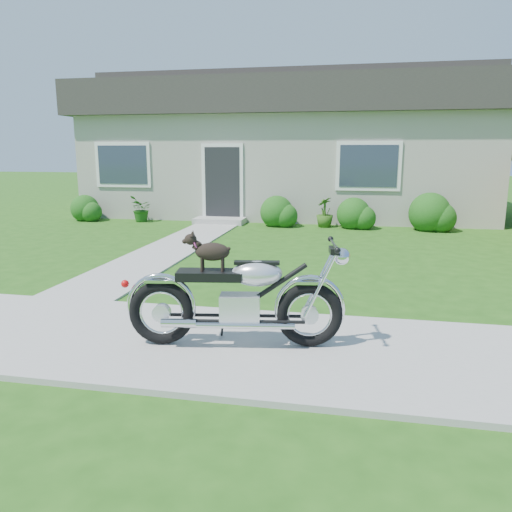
{
  "coord_description": "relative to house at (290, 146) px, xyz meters",
  "views": [
    {
      "loc": [
        2.22,
        -4.74,
        1.98
      ],
      "look_at": [
        1.07,
        1.0,
        0.75
      ],
      "focal_mm": 35.0,
      "sensor_mm": 36.0,
      "label": 1
    }
  ],
  "objects": [
    {
      "name": "sidewalk",
      "position": [
        0.0,
        -11.99,
        -2.14
      ],
      "size": [
        24.0,
        2.2,
        0.04
      ],
      "primitive_type": "cube",
      "color": "#9E9B93",
      "rests_on": "ground"
    },
    {
      "name": "motorcycle_with_dog",
      "position": [
        1.11,
        -12.06,
        -1.61
      ],
      "size": [
        2.21,
        0.69,
        1.15
      ],
      "rotation": [
        0.0,
        0.0,
        0.16
      ],
      "color": "black",
      "rests_on": "sidewalk"
    },
    {
      "name": "ground",
      "position": [
        0.0,
        -11.99,
        -2.16
      ],
      "size": [
        80.0,
        80.0,
        0.0
      ],
      "primitive_type": "plane",
      "color": "#235114",
      "rests_on": "ground"
    },
    {
      "name": "house",
      "position": [
        0.0,
        0.0,
        0.0
      ],
      "size": [
        12.6,
        7.03,
        4.5
      ],
      "color": "#AAA59A",
      "rests_on": "ground"
    },
    {
      "name": "potted_plant_right",
      "position": [
        1.42,
        -3.44,
        -1.76
      ],
      "size": [
        0.59,
        0.59,
        0.8
      ],
      "primitive_type": "imported",
      "rotation": [
        0.0,
        0.0,
        4.3
      ],
      "color": "#305B19",
      "rests_on": "ground"
    },
    {
      "name": "walkway",
      "position": [
        -1.5,
        -6.99,
        -2.14
      ],
      "size": [
        1.2,
        8.0,
        0.03
      ],
      "primitive_type": "cube",
      "color": "#9E9B93",
      "rests_on": "ground"
    },
    {
      "name": "shrub_row",
      "position": [
        1.08,
        -3.49,
        -1.76
      ],
      "size": [
        10.53,
        1.05,
        1.05
      ],
      "color": "#1D5115",
      "rests_on": "ground"
    },
    {
      "name": "potted_plant_left",
      "position": [
        -3.79,
        -3.44,
        -1.78
      ],
      "size": [
        0.81,
        0.85,
        0.75
      ],
      "primitive_type": "imported",
      "rotation": [
        0.0,
        0.0,
        5.14
      ],
      "color": "#1C4F14",
      "rests_on": "ground"
    }
  ]
}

